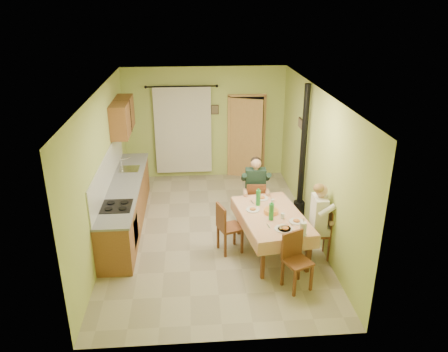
{
  "coord_description": "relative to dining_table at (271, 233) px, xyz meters",
  "views": [
    {
      "loc": [
        -0.36,
        -7.61,
        4.33
      ],
      "look_at": [
        0.25,
        0.1,
        1.15
      ],
      "focal_mm": 35.0,
      "sensor_mm": 36.0,
      "label": 1
    }
  ],
  "objects": [
    {
      "name": "room_shell",
      "position": [
        -1.03,
        0.81,
        1.44
      ],
      "size": [
        4.04,
        6.04,
        2.82
      ],
      "color": "#BCCE6A",
      "rests_on": "ground"
    },
    {
      "name": "picture_back",
      "position": [
        -0.78,
        3.78,
        1.37
      ],
      "size": [
        0.19,
        0.03,
        0.23
      ],
      "primitive_type": "cube",
      "color": "black",
      "rests_on": "room_shell"
    },
    {
      "name": "picture_right",
      "position": [
        0.94,
        2.01,
        1.47
      ],
      "size": [
        0.03,
        0.31,
        0.21
      ],
      "primitive_type": "cube",
      "color": "brown",
      "rests_on": "room_shell"
    },
    {
      "name": "chair_far",
      "position": [
        -0.13,
        1.11,
        -0.09
      ],
      "size": [
        0.4,
        0.4,
        0.93
      ],
      "rotation": [
        0.0,
        0.0,
        -0.06
      ],
      "color": "brown",
      "rests_on": "ground"
    },
    {
      "name": "chair_left",
      "position": [
        -0.75,
        0.08,
        -0.09
      ],
      "size": [
        0.5,
        0.5,
        0.95
      ],
      "rotation": [
        0.0,
        0.0,
        -1.24
      ],
      "color": "brown",
      "rests_on": "ground"
    },
    {
      "name": "chair_right",
      "position": [
        0.82,
        -0.23,
        -0.09
      ],
      "size": [
        0.39,
        0.39,
        0.93
      ],
      "rotation": [
        0.0,
        0.0,
        1.53
      ],
      "color": "brown",
      "rests_on": "ground"
    },
    {
      "name": "curtain",
      "position": [
        -1.58,
        3.71,
        0.88
      ],
      "size": [
        1.7,
        0.07,
        2.22
      ],
      "color": "black",
      "rests_on": "ground"
    },
    {
      "name": "kitchen_run",
      "position": [
        -2.74,
        1.21,
        0.1
      ],
      "size": [
        0.64,
        3.64,
        1.56
      ],
      "color": "brown",
      "rests_on": "ground"
    },
    {
      "name": "man_far",
      "position": [
        -0.13,
        1.12,
        0.5
      ],
      "size": [
        0.6,
        0.48,
        1.39
      ],
      "rotation": [
        0.0,
        0.0,
        -0.06
      ],
      "color": "#192D23",
      "rests_on": "chair_far"
    },
    {
      "name": "floor",
      "position": [
        -1.03,
        0.81,
        -0.38
      ],
      "size": [
        4.0,
        6.0,
        0.01
      ],
      "primitive_type": "cube",
      "color": "tan",
      "rests_on": "ground"
    },
    {
      "name": "dining_table",
      "position": [
        0.0,
        0.0,
        0.0
      ],
      "size": [
        1.32,
        1.92,
        0.76
      ],
      "rotation": [
        0.0,
        0.0,
        0.15
      ],
      "color": "tan",
      "rests_on": "ground"
    },
    {
      "name": "stove_flue",
      "position": [
        0.87,
        1.41,
        0.64
      ],
      "size": [
        0.24,
        0.24,
        2.8
      ],
      "color": "black",
      "rests_on": "ground"
    },
    {
      "name": "chair_near",
      "position": [
        0.22,
        -1.09,
        -0.09
      ],
      "size": [
        0.51,
        0.51,
        0.94
      ],
      "rotation": [
        0.0,
        0.0,
        3.55
      ],
      "color": "brown",
      "rests_on": "ground"
    },
    {
      "name": "man_right",
      "position": [
        0.81,
        -0.23,
        0.5
      ],
      "size": [
        0.47,
        0.59,
        1.39
      ],
      "rotation": [
        0.0,
        0.0,
        1.53
      ],
      "color": "white",
      "rests_on": "chair_right"
    },
    {
      "name": "upper_cabinets",
      "position": [
        -2.85,
        2.51,
        1.57
      ],
      "size": [
        0.35,
        1.4,
        0.7
      ],
      "primitive_type": "cube",
      "color": "brown",
      "rests_on": "room_shell"
    },
    {
      "name": "doorway",
      "position": [
        0.01,
        3.71,
        0.67
      ],
      "size": [
        0.96,
        0.34,
        2.15
      ],
      "color": "black",
      "rests_on": "ground"
    },
    {
      "name": "tableware",
      "position": [
        0.04,
        -0.1,
        0.45
      ],
      "size": [
        0.93,
        1.59,
        0.33
      ],
      "color": "white",
      "rests_on": "dining_table"
    }
  ]
}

